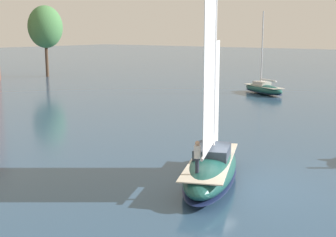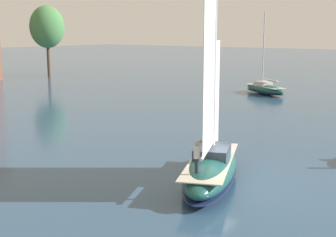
% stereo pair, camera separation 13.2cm
% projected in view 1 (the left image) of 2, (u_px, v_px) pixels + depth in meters
% --- Properties ---
extents(ground_plane, '(400.00, 400.00, 0.00)m').
position_uv_depth(ground_plane, '(211.00, 182.00, 26.38)').
color(ground_plane, '#2D4C6B').
extents(tree_shore_center, '(6.34, 6.34, 13.06)m').
position_uv_depth(tree_shore_center, '(45.00, 27.00, 86.22)').
color(tree_shore_center, '#4C3828').
rests_on(tree_shore_center, ground).
extents(sailboat_main, '(9.92, 6.30, 13.25)m').
position_uv_depth(sailboat_main, '(211.00, 164.00, 26.20)').
color(sailboat_main, '#194C47').
rests_on(sailboat_main, ground).
extents(sailboat_moored_mid_channel, '(5.99, 8.03, 11.00)m').
position_uv_depth(sailboat_moored_mid_channel, '(263.00, 89.00, 63.29)').
color(sailboat_moored_mid_channel, '#194C47').
rests_on(sailboat_moored_mid_channel, ground).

